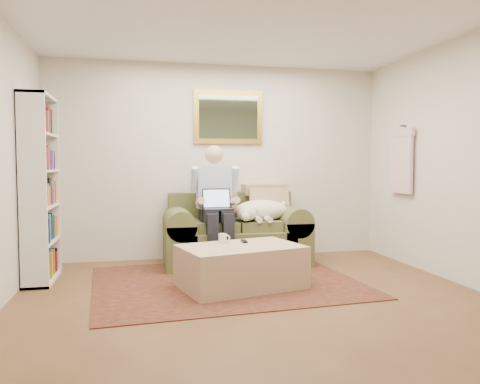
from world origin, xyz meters
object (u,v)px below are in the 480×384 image
object	(u,v)px
bookshelf	(40,189)
laptop	(217,204)
seated_man	(216,206)
sleeping_dog	(261,210)
ottoman	(241,267)
coffee_mug	(222,238)
sofa	(235,240)

from	to	relation	value
bookshelf	laptop	bearing A→B (deg)	5.31
seated_man	laptop	distance (m)	0.08
sleeping_dog	ottoman	xyz separation A→B (m)	(-0.50, -1.07, -0.46)
sleeping_dog	coffee_mug	size ratio (longest dim) A/B	7.35
ottoman	coffee_mug	world-z (taller)	coffee_mug
seated_man	coffee_mug	bearing A→B (deg)	-94.70
sofa	laptop	bearing A→B (deg)	-138.98
seated_man	laptop	bearing A→B (deg)	-90.00
sofa	bookshelf	world-z (taller)	bookshelf
sofa	coffee_mug	world-z (taller)	sofa
sofa	laptop	distance (m)	0.60
seated_man	bookshelf	distance (m)	2.00
sleeping_dog	ottoman	world-z (taller)	sleeping_dog
sleeping_dog	bookshelf	size ratio (longest dim) A/B	0.37
coffee_mug	ottoman	bearing A→B (deg)	-51.57
laptop	seated_man	bearing A→B (deg)	90.00
sofa	bookshelf	distance (m)	2.37
sleeping_dog	bookshelf	xyz separation A→B (m)	(-2.55, -0.33, 0.32)
ottoman	bookshelf	size ratio (longest dim) A/B	0.60
sofa	coffee_mug	size ratio (longest dim) A/B	17.85
sofa	coffee_mug	bearing A→B (deg)	-109.11
seated_man	laptop	xyz separation A→B (m)	(0.00, -0.07, 0.04)
seated_man	ottoman	distance (m)	1.13
laptop	sleeping_dog	world-z (taller)	laptop
sleeping_dog	sofa	bearing A→B (deg)	164.26
sofa	sleeping_dog	size ratio (longest dim) A/B	2.43
sofa	ottoman	xyz separation A→B (m)	(-0.18, -1.16, -0.09)
seated_man	bookshelf	bearing A→B (deg)	-172.70
ottoman	sofa	bearing A→B (deg)	81.30
laptop	coffee_mug	size ratio (longest dim) A/B	3.46
sofa	laptop	size ratio (longest dim) A/B	5.15
sofa	bookshelf	xyz separation A→B (m)	(-2.23, -0.42, 0.69)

